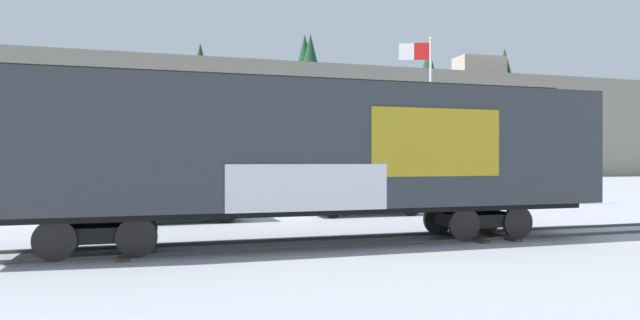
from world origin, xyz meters
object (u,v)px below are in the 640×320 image
Objects in this scene: freight_car at (308,149)px; flagpole at (424,97)px; parked_car_green at (182,198)px; parked_car_silver at (363,193)px.

freight_car is 12.91m from flagpole.
freight_car reaches higher than parked_car_green.
freight_car is 3.35× the size of parked_car_silver.
freight_car is at bearing -122.42° from parked_car_silver.
flagpole is at bearing 15.32° from parked_car_green.
flagpole is (8.43, 9.41, 2.67)m from freight_car.
parked_car_silver is at bearing 57.58° from freight_car.
parked_car_green is at bearing 114.49° from freight_car.
flagpole reaches higher than freight_car.
parked_car_silver is (-4.23, -2.79, -4.28)m from flagpole.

